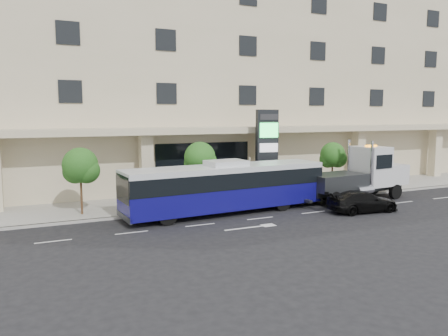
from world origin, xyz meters
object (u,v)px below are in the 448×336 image
object	(u,v)px
black_sedan	(362,201)
signage_pylon	(267,153)
city_bus	(226,186)
tow_truck	(362,175)

from	to	relation	value
black_sedan	signage_pylon	xyz separation A→B (m)	(-3.30, 6.95, 2.81)
black_sedan	signage_pylon	world-z (taller)	signage_pylon
city_bus	black_sedan	world-z (taller)	city_bus
city_bus	black_sedan	xyz separation A→B (m)	(8.34, -3.44, -1.06)
city_bus	black_sedan	size ratio (longest dim) A/B	2.87
tow_truck	signage_pylon	bearing A→B (deg)	143.78
tow_truck	signage_pylon	size ratio (longest dim) A/B	1.50
black_sedan	tow_truck	bearing A→B (deg)	-35.17
black_sedan	signage_pylon	size ratio (longest dim) A/B	0.73
black_sedan	signage_pylon	distance (m)	8.19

